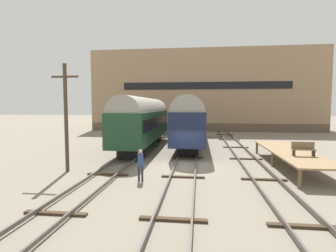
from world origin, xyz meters
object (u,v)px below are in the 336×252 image
at_px(bench, 303,149).
at_px(train_car_green, 144,120).
at_px(train_car_navy, 191,118).
at_px(utility_pole, 66,116).
at_px(person_worker, 140,162).

bearing_deg(bench, train_car_green, 144.51).
height_order(train_car_navy, utility_pole, utility_pole).
height_order(bench, utility_pole, utility_pole).
distance_m(train_car_navy, utility_pole, 14.80).
relative_size(bench, utility_pole, 0.20).
bearing_deg(utility_pole, train_car_navy, 58.68).
distance_m(train_car_navy, bench, 13.66).
relative_size(train_car_navy, train_car_green, 1.13).
xyz_separation_m(person_worker, utility_pole, (-5.29, 1.58, 2.57)).
height_order(person_worker, utility_pole, utility_pole).
bearing_deg(train_car_navy, utility_pole, -121.32).
xyz_separation_m(train_car_navy, person_worker, (-2.39, -14.21, -1.87)).
bearing_deg(bench, person_worker, -163.66).
height_order(train_car_navy, person_worker, train_car_navy).
bearing_deg(person_worker, bench, 16.34).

